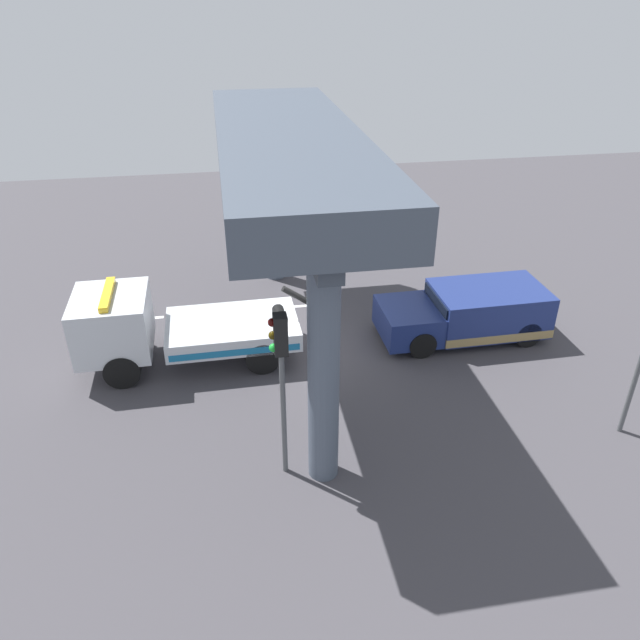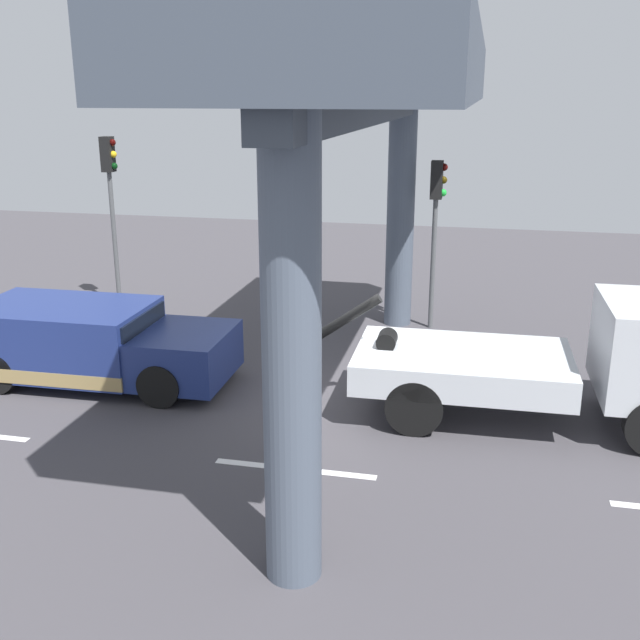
# 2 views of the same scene
# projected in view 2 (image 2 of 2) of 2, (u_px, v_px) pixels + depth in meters

# --- Properties ---
(ground_plane) EXTENTS (60.00, 40.00, 0.10)m
(ground_plane) POSITION_uv_depth(u_px,v_px,m) (331.00, 403.00, 14.31)
(ground_plane) COLOR #423F44
(lane_stripe_mid) EXTENTS (2.60, 0.16, 0.01)m
(lane_stripe_mid) POSITION_uv_depth(u_px,v_px,m) (295.00, 469.00, 11.71)
(lane_stripe_mid) COLOR silver
(lane_stripe_mid) RESTS_ON ground
(tow_truck_white) EXTENTS (7.27, 2.48, 2.46)m
(tow_truck_white) POSITION_uv_depth(u_px,v_px,m) (575.00, 359.00, 13.05)
(tow_truck_white) COLOR silver
(tow_truck_white) RESTS_ON ground
(towed_van_green) EXTENTS (5.23, 2.28, 1.58)m
(towed_van_green) POSITION_uv_depth(u_px,v_px,m) (92.00, 344.00, 15.09)
(towed_van_green) COLOR navy
(towed_van_green) RESTS_ON ground
(overpass_structure) EXTENTS (3.60, 12.63, 6.63)m
(overpass_structure) POSITION_uv_depth(u_px,v_px,m) (370.00, 87.00, 12.47)
(overpass_structure) COLOR #4C5666
(overpass_structure) RESTS_ON ground
(traffic_light_near) EXTENTS (0.39, 0.32, 4.58)m
(traffic_light_near) POSITION_uv_depth(u_px,v_px,m) (111.00, 185.00, 19.55)
(traffic_light_near) COLOR #515456
(traffic_light_near) RESTS_ON ground
(traffic_light_far) EXTENTS (0.39, 0.32, 4.13)m
(traffic_light_far) POSITION_uv_depth(u_px,v_px,m) (436.00, 208.00, 17.88)
(traffic_light_far) COLOR #515456
(traffic_light_far) RESTS_ON ground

